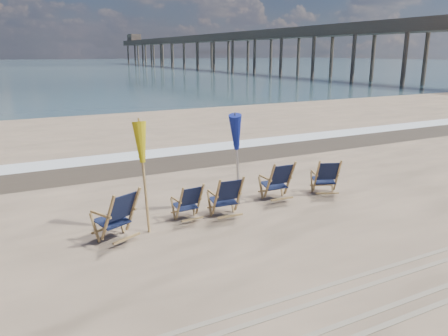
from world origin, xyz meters
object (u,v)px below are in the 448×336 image
Objects in this scene: beach_chair_2 at (239,196)px; umbrella_yellow at (143,148)px; beach_chair_3 at (290,180)px; umbrella_blue at (238,134)px; beach_chair_0 at (133,211)px; beach_chair_1 at (200,201)px; beach_chair_4 at (337,177)px; fishing_pier at (226,47)px.

umbrella_yellow is at bearing -4.80° from beach_chair_2.
beach_chair_3 is 0.45× the size of umbrella_blue.
beach_chair_0 reaches higher than beach_chair_3.
beach_chair_0 is 2.47m from beach_chair_2.
umbrella_yellow is 2.40m from umbrella_blue.
beach_chair_1 is at bearing -14.00° from beach_chair_2.
beach_chair_0 is 1.25× the size of beach_chair_1.
beach_chair_4 is at bearing 170.66° from beach_chair_3.
beach_chair_1 is 2.61m from beach_chair_3.
beach_chair_3 is at bearing 10.78° from beach_chair_4.
beach_chair_0 is at bearing -168.41° from umbrella_blue.
beach_chair_2 is 1.01× the size of beach_chair_4.
fishing_pier reaches higher than beach_chair_4.
beach_chair_4 is (3.92, -0.11, 0.06)m from beach_chair_1.
fishing_pier reaches higher than beach_chair_0.
umbrella_blue reaches higher than beach_chair_4.
beach_chair_0 reaches higher than beach_chair_4.
fishing_pier is at bearing -143.95° from beach_chair_0.
umbrella_yellow is 83.02m from fishing_pier.
beach_chair_2 is at bearing -114.69° from umbrella_blue.
beach_chair_4 is at bearing -1.55° from umbrella_yellow.
beach_chair_3 is 0.01× the size of fishing_pier.
umbrella_yellow is at bearing -5.70° from beach_chair_1.
beach_chair_0 is 0.47× the size of umbrella_blue.
beach_chair_1 is 0.39× the size of umbrella_yellow.
fishing_pier reaches higher than beach_chair_1.
beach_chair_0 is 83.49m from fishing_pier.
beach_chair_1 is 1.81m from umbrella_blue.
fishing_pier reaches higher than beach_chair_2.
beach_chair_3 reaches higher than beach_chair_4.
umbrella_blue reaches higher than beach_chair_1.
fishing_pier is (40.27, 72.54, 2.88)m from umbrella_yellow.
beach_chair_4 is 5.33m from umbrella_yellow.
beach_chair_3 is (2.60, 0.17, 0.09)m from beach_chair_1.
umbrella_blue is at bearing -117.66° from fishing_pier.
beach_chair_3 is at bearing 2.13° from umbrella_yellow.
beach_chair_3 is (1.73, 0.44, 0.02)m from beach_chair_2.
beach_chair_2 is (0.87, -0.27, 0.07)m from beach_chair_1.
fishing_pier is (35.09, 72.68, 4.14)m from beach_chair_4.
beach_chair_3 is at bearing 179.46° from beach_chair_1.
beach_chair_0 is at bearing 24.42° from beach_chair_4.
beach_chair_0 is 1.09× the size of beach_chair_2.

